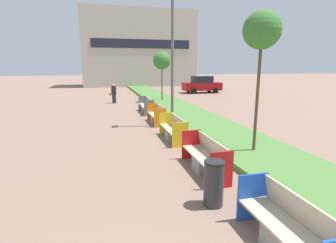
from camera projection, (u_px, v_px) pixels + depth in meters
The scene contains 13 objects.
planter_grass_strip at pixel (205, 124), 13.23m from camera, with size 2.80×120.00×0.18m.
building_backdrop at pixel (139, 49), 39.77m from camera, with size 16.48×6.63×10.89m.
bench_blue_frame at pixel (287, 232), 4.15m from camera, with size 0.65×1.97×0.94m.
bench_red_frame at pixel (205, 159), 7.40m from camera, with size 0.65×2.24×0.94m.
bench_yellow_frame at pixel (174, 131), 10.58m from camera, with size 0.65×2.17×0.94m.
bench_orange_frame at pixel (157, 116), 13.67m from camera, with size 0.65×1.97×0.94m.
bench_grey_frame at pixel (147, 107), 16.78m from camera, with size 0.65×2.44×0.94m.
litter_bin at pixel (214, 183), 5.55m from camera, with size 0.44×0.44×1.00m.
street_lamp_post at pixel (172, 49), 12.39m from camera, with size 0.24×0.44×6.72m.
sapling_tree_near at pixel (262, 32), 8.01m from camera, with size 1.17×1.17×4.60m.
sapling_tree_far at pixel (162, 61), 21.14m from camera, with size 1.44×1.44×4.09m.
pedestrian_walking at pixel (114, 93), 21.02m from camera, with size 0.53×0.24×1.56m.
parked_car_distant at pixel (202, 85), 29.12m from camera, with size 4.22×2.00×1.86m.
Camera 1 is at (-1.81, -0.06, 2.93)m, focal length 28.00 mm.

